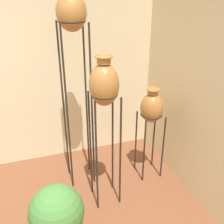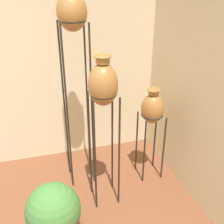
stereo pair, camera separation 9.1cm
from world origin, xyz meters
The scene contains 4 objects.
vase_stand_tall centered at (0.93, 1.47, 1.90)m, with size 0.30×0.30×2.24m.
vase_stand_medium centered at (1.12, 1.04, 1.33)m, with size 0.28×0.28×1.64m.
vase_stand_short centered at (1.76, 1.30, 0.90)m, with size 0.27×0.27×1.16m.
potted_plant centered at (0.53, 0.57, 0.38)m, with size 0.48×0.48×0.67m.
Camera 2 is at (0.55, -1.19, 2.18)m, focal length 42.00 mm.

